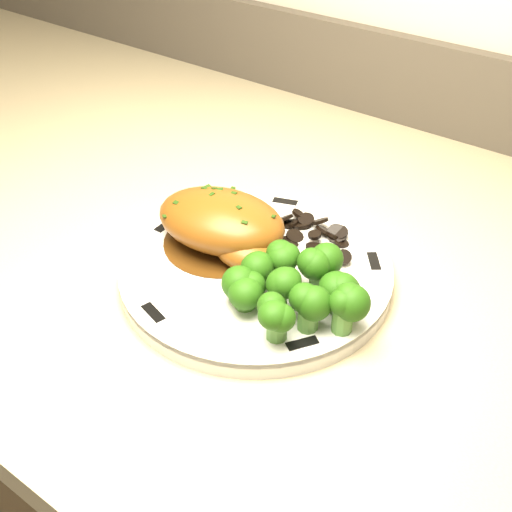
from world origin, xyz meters
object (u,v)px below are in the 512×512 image
Objects in this scene: chicken_breast at (224,224)px; counter at (293,491)px; plate at (256,271)px; broccoli_florets at (294,288)px.

counter is at bearing 49.49° from chicken_breast.
counter is 0.53m from chicken_breast.
counter is 14.88× the size of chicken_breast.
plate is 0.06m from chicken_breast.
broccoli_florets is (0.11, -0.04, -0.00)m from chicken_breast.
plate is 0.08m from broccoli_florets.
broccoli_florets is at bearing -63.76° from counter.
plate is at bearing 153.89° from broccoli_florets.
broccoli_florets is at bearing -28.96° from chicken_breast.
broccoli_florets is (0.06, -0.12, 0.52)m from counter.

